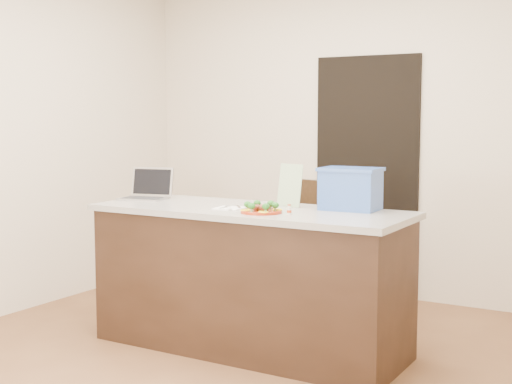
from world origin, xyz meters
The scene contains 16 objects.
ground centered at (0.00, 0.00, 0.00)m, with size 4.00×4.00×0.00m, color brown.
room_shell centered at (0.00, 0.00, 1.62)m, with size 4.00×4.00×4.00m.
doorway centered at (0.10, 1.98, 1.00)m, with size 0.90×0.02×2.00m, color black.
island centered at (0.00, 0.25, 0.46)m, with size 2.06×0.76×0.92m.
plate centered at (0.18, 0.09, 0.93)m, with size 0.25×0.25×0.02m.
meatballs centered at (0.18, 0.09, 0.95)m, with size 0.10×0.09×0.04m.
broccoli centered at (0.18, 0.09, 0.97)m, with size 0.21×0.21×0.04m.
pepper_rings centered at (0.18, 0.09, 0.94)m, with size 0.22×0.22×0.01m.
napkin centered at (-0.09, 0.16, 0.92)m, with size 0.17×0.17×0.01m, color white.
fork centered at (-0.11, 0.16, 0.93)m, with size 0.03×0.14×0.00m.
knife centered at (-0.06, 0.14, 0.93)m, with size 0.09×0.21×0.01m.
yogurt_bottle centered at (0.36, 0.11, 0.95)m, with size 0.03×0.03×0.06m.
laptop centered at (-0.88, 0.31, 0.98)m, with size 0.35×0.31×0.22m.
leaflet centered at (0.19, 0.44, 1.06)m, with size 0.19×0.00×0.28m, color silver.
blue_box centered at (0.59, 0.49, 1.05)m, with size 0.38×0.28×0.26m.
chair centered at (-0.08, 1.19, 0.58)m, with size 0.54×0.54×1.02m.
Camera 1 is at (2.31, -3.60, 1.50)m, focal length 50.00 mm.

